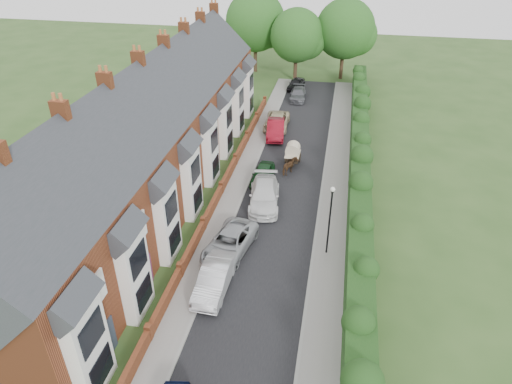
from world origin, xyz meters
TOP-DOWN VIEW (x-y plane):
  - ground at (0.00, 0.00)m, footprint 140.00×140.00m
  - road at (-0.50, 11.00)m, footprint 6.00×58.00m
  - pavement_hedge_side at (3.60, 11.00)m, footprint 2.20×58.00m
  - pavement_house_side at (-4.35, 11.00)m, footprint 1.70×58.00m
  - kerb_hedge_side at (2.55, 11.00)m, footprint 0.18×58.00m
  - kerb_house_side at (-3.55, 11.00)m, footprint 0.18×58.00m
  - hedge at (5.40, 11.00)m, footprint 2.10×58.00m
  - terrace_row at (-10.87, 9.98)m, footprint 9.05×40.50m
  - garden_wall_row at (-5.35, 10.00)m, footprint 0.35×40.35m
  - lamppost at (3.40, 4.00)m, footprint 0.32×0.32m
  - tree_far_left at (-2.65, 40.08)m, footprint 7.14×6.80m
  - tree_far_right at (3.39, 42.08)m, footprint 7.98×7.60m
  - tree_far_back at (-8.59, 43.08)m, footprint 8.40×8.00m
  - car_silver_a at (-2.98, -0.60)m, footprint 1.75×4.75m
  - car_silver_b at (-2.95, 3.01)m, footprint 3.34×5.63m
  - car_white at (-1.71, 9.17)m, footprint 2.94×5.76m
  - car_green at (-2.46, 12.60)m, footprint 1.77×4.00m
  - car_red at (-2.79, 21.80)m, footprint 2.26×5.03m
  - car_beige at (-3.00, 23.80)m, footprint 2.52×5.21m
  - car_grey at (-1.77, 32.85)m, footprint 1.97×4.50m
  - car_black at (-2.47, 36.55)m, footprint 2.27×4.13m
  - horse at (-0.38, 14.28)m, footprint 1.40×1.86m
  - horse_cart at (-0.38, 16.10)m, footprint 1.32×2.93m

SIDE VIEW (x-z plane):
  - ground at x=0.00m, z-range 0.00..0.00m
  - road at x=-0.50m, z-range 0.00..0.02m
  - pavement_hedge_side at x=3.60m, z-range 0.00..0.12m
  - pavement_house_side at x=-4.35m, z-range 0.00..0.12m
  - kerb_hedge_side at x=2.55m, z-range 0.00..0.13m
  - kerb_house_side at x=-3.55m, z-range 0.00..0.13m
  - garden_wall_row at x=-5.35m, z-range -0.09..1.01m
  - car_grey at x=-1.77m, z-range 0.00..1.29m
  - car_black at x=-2.47m, z-range 0.00..1.33m
  - car_green at x=-2.46m, z-range 0.00..1.34m
  - horse at x=-0.38m, z-range 0.00..1.43m
  - car_beige at x=-3.00m, z-range 0.00..1.43m
  - car_silver_b at x=-2.95m, z-range 0.00..1.47m
  - car_silver_a at x=-2.98m, z-range 0.00..1.55m
  - car_white at x=-1.71m, z-range 0.00..1.60m
  - car_red at x=-2.79m, z-range 0.00..1.60m
  - horse_cart at x=-0.38m, z-range 0.15..2.26m
  - hedge at x=5.40m, z-range 0.18..3.03m
  - lamppost at x=3.40m, z-range 0.72..5.88m
  - terrace_row at x=-10.87m, z-range -1.28..10.22m
  - tree_far_left at x=-2.65m, z-range 1.07..10.36m
  - tree_far_right at x=3.39m, z-range 1.16..11.47m
  - tree_far_back at x=-8.59m, z-range 1.21..12.03m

